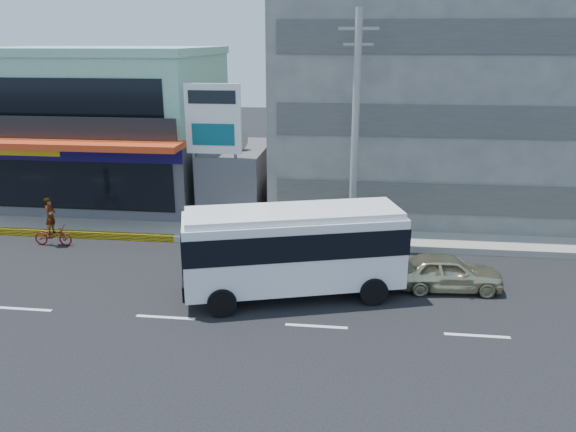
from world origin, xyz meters
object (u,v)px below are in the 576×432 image
object	(u,v)px
concrete_building	(434,75)
motorcycle_rider	(52,230)
shop_building	(104,129)
satellite_dish	(233,149)
billboard	(213,127)
minibus	(293,245)
utility_pole_near	(355,131)
sedan	(447,272)

from	to	relation	value
concrete_building	motorcycle_rider	size ratio (longest dim) A/B	7.29
shop_building	satellite_dish	bearing A→B (deg)	-20.21
shop_building	billboard	size ratio (longest dim) A/B	1.80
concrete_building	minibus	distance (m)	15.01
concrete_building	utility_pole_near	distance (m)	8.79
sedan	motorcycle_rider	xyz separation A→B (m)	(-16.72, 2.63, 0.05)
motorcycle_rider	concrete_building	bearing A→B (deg)	27.55
minibus	shop_building	bearing A→B (deg)	135.66
minibus	sedan	xyz separation A→B (m)	(5.53, 1.19, -1.24)
utility_pole_near	minibus	xyz separation A→B (m)	(-2.00, -5.18, -3.24)
billboard	motorcycle_rider	size ratio (longest dim) A/B	3.14
utility_pole_near	sedan	distance (m)	6.96
shop_building	sedan	world-z (taller)	shop_building
concrete_building	utility_pole_near	bearing A→B (deg)	-117.76
shop_building	utility_pole_near	distance (m)	15.50
minibus	sedan	distance (m)	5.79
utility_pole_near	sedan	xyz separation A→B (m)	(3.53, -4.00, -4.48)
motorcycle_rider	satellite_dish	bearing A→B (deg)	34.65
shop_building	motorcycle_rider	bearing A→B (deg)	-84.18
utility_pole_near	shop_building	bearing A→B (deg)	154.94
billboard	sedan	distance (m)	12.34
concrete_building	satellite_dish	size ratio (longest dim) A/B	10.67
utility_pole_near	billboard	bearing A→B (deg)	164.52
shop_building	minibus	xyz separation A→B (m)	(12.00, -11.73, -2.09)
concrete_building	billboard	bearing A→B (deg)	-151.08
concrete_building	motorcycle_rider	bearing A→B (deg)	-152.45
shop_building	concrete_building	size ratio (longest dim) A/B	0.77
utility_pole_near	minibus	distance (m)	6.43
concrete_building	billboard	world-z (taller)	concrete_building
satellite_dish	sedan	size ratio (longest dim) A/B	0.38
minibus	motorcycle_rider	xyz separation A→B (m)	(-11.19, 3.81, -1.19)
utility_pole_near	motorcycle_rider	xyz separation A→B (m)	(-13.19, -1.37, -4.43)
concrete_building	sedan	world-z (taller)	concrete_building
shop_building	sedan	xyz separation A→B (m)	(17.53, -10.54, -3.32)
shop_building	billboard	world-z (taller)	shop_building
concrete_building	minibus	bearing A→B (deg)	-115.14
motorcycle_rider	shop_building	bearing A→B (deg)	95.82
motorcycle_rider	minibus	bearing A→B (deg)	-18.81
utility_pole_near	motorcycle_rider	world-z (taller)	utility_pole_near
shop_building	utility_pole_near	world-z (taller)	utility_pole_near
utility_pole_near	minibus	bearing A→B (deg)	-111.10
billboard	sedan	xyz separation A→B (m)	(10.03, -5.80, -4.25)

